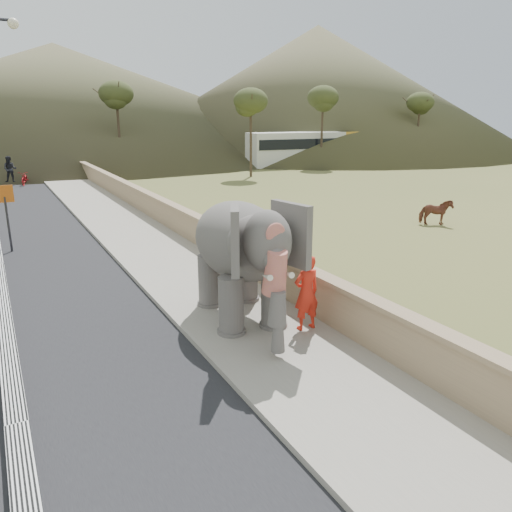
{
  "coord_description": "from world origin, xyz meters",
  "views": [
    {
      "loc": [
        -4.88,
        -7.19,
        4.8
      ],
      "look_at": [
        0.2,
        2.33,
        1.7
      ],
      "focal_mm": 35.0,
      "sensor_mm": 36.0,
      "label": 1
    }
  ],
  "objects": [
    {
      "name": "cow",
      "position": [
        12.38,
        8.25,
        0.58
      ],
      "size": [
        1.5,
        1.21,
        1.15
      ],
      "primitive_type": "imported",
      "rotation": [
        0.0,
        0.0,
        1.06
      ],
      "color": "brown",
      "rests_on": "ground"
    },
    {
      "name": "hill_right",
      "position": [
        36.0,
        52.0,
        8.0
      ],
      "size": [
        56.0,
        56.0,
        16.0
      ],
      "primitive_type": "cone",
      "color": "brown",
      "rests_on": "ground"
    },
    {
      "name": "walkway",
      "position": [
        0.0,
        10.0,
        0.07
      ],
      "size": [
        3.0,
        120.0,
        0.15
      ],
      "primitive_type": "cube",
      "color": "#9E9687",
      "rests_on": "ground"
    },
    {
      "name": "elephant_and_man",
      "position": [
        0.02,
        2.75,
        1.58
      ],
      "size": [
        2.51,
        4.2,
        2.88
      ],
      "color": "#68625E",
      "rests_on": "ground"
    },
    {
      "name": "ground",
      "position": [
        0.0,
        0.0,
        0.0
      ],
      "size": [
        160.0,
        160.0,
        0.0
      ],
      "primitive_type": "plane",
      "color": "olive",
      "rests_on": "ground"
    },
    {
      "name": "signboard",
      "position": [
        -4.5,
        12.13,
        1.64
      ],
      "size": [
        0.6,
        0.08,
        2.4
      ],
      "color": "#2D2D33",
      "rests_on": "ground"
    },
    {
      "name": "trees",
      "position": [
        1.39,
        28.8,
        4.01
      ],
      "size": [
        47.72,
        43.67,
        9.72
      ],
      "color": "#473828",
      "rests_on": "ground"
    },
    {
      "name": "distant_car",
      "position": [
        20.2,
        36.4,
        0.72
      ],
      "size": [
        4.5,
        2.6,
        1.44
      ],
      "primitive_type": "imported",
      "rotation": [
        0.0,
        0.0,
        1.34
      ],
      "color": "silver",
      "rests_on": "ground"
    },
    {
      "name": "motorcyclist",
      "position": [
        -3.14,
        30.78,
        0.8
      ],
      "size": [
        1.83,
        1.87,
        2.02
      ],
      "color": "maroon",
      "rests_on": "ground"
    },
    {
      "name": "parapet",
      "position": [
        1.65,
        10.0,
        0.55
      ],
      "size": [
        0.3,
        120.0,
        1.1
      ],
      "primitive_type": "cube",
      "color": "tan",
      "rests_on": "ground"
    },
    {
      "name": "bus_orange",
      "position": [
        30.59,
        32.02,
        1.55
      ],
      "size": [
        11.26,
        4.31,
        3.1
      ],
      "primitive_type": "cube",
      "rotation": [
        0.0,
        0.0,
        1.4
      ],
      "color": "gold",
      "rests_on": "ground"
    },
    {
      "name": "bus_white",
      "position": [
        21.67,
        33.03,
        1.55
      ],
      "size": [
        11.1,
        2.96,
        3.1
      ],
      "primitive_type": "cube",
      "rotation": [
        0.0,
        0.0,
        1.53
      ],
      "color": "silver",
      "rests_on": "ground"
    },
    {
      "name": "hill_far",
      "position": [
        5.0,
        70.0,
        7.0
      ],
      "size": [
        80.0,
        80.0,
        14.0
      ],
      "primitive_type": "cone",
      "color": "brown",
      "rests_on": "ground"
    }
  ]
}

